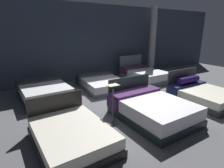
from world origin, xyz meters
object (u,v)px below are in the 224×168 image
bed_4 (102,83)px  price_sign (113,110)px  bed_2 (202,94)px  support_pillar (152,41)px  bed_3 (44,91)px  bed_0 (71,135)px  bed_5 (143,75)px  bed_1 (152,108)px

bed_4 → price_sign: (-1.19, -2.85, 0.20)m
bed_2 → support_pillar: size_ratio=0.55×
bed_3 → price_sign: price_sign is taller
bed_0 → support_pillar: 7.48m
bed_0 → price_sign: price_sign is taller
bed_0 → bed_5: bed_5 is taller
bed_1 → bed_3: bed_1 is taller
bed_1 → bed_2: size_ratio=1.13×
bed_3 → bed_5: size_ratio=0.95×
bed_2 → bed_3: bed_2 is taller
bed_0 → bed_1: (2.27, 0.04, 0.06)m
bed_2 → bed_1: bearing=-178.8°
bed_0 → support_pillar: (6.02, 4.16, 1.54)m
bed_1 → price_sign: size_ratio=2.06×
bed_3 → support_pillar: bearing=7.5°
bed_0 → price_sign: size_ratio=1.89×
bed_3 → bed_5: bearing=-2.0°
bed_3 → support_pillar: support_pillar is taller
bed_1 → price_sign: price_sign is taller
bed_3 → bed_1: bearing=-56.7°
bed_4 → support_pillar: bearing=19.1°
price_sign → bed_4: bearing=67.4°
bed_3 → support_pillar: size_ratio=0.60×
bed_1 → support_pillar: size_ratio=0.62×
bed_0 → bed_3: size_ratio=0.96×
bed_3 → bed_5: (4.56, 0.07, 0.01)m
bed_3 → bed_5: 4.56m
bed_0 → price_sign: 1.22m
price_sign → bed_0: bearing=-167.3°
bed_2 → bed_5: (0.02, 3.05, 0.04)m
bed_4 → bed_5: (2.26, 0.02, 0.06)m
bed_4 → price_sign: size_ratio=2.06×
bed_2 → bed_5: bed_5 is taller
bed_3 → support_pillar: (5.96, 1.10, 1.49)m
bed_0 → bed_2: size_ratio=1.03×
bed_2 → bed_3: bearing=146.8°
bed_2 → bed_4: 3.77m
bed_0 → bed_1: bed_1 is taller
bed_0 → bed_5: 5.59m
bed_0 → bed_2: 4.60m
price_sign → support_pillar: support_pillar is taller
bed_3 → price_sign: 3.02m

